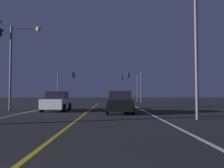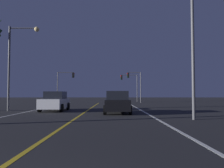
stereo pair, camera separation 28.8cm
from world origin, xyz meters
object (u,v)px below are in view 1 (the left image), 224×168
at_px(traffic_light_near_right, 134,80).
at_px(street_lamp_left_mid, 18,56).
at_px(traffic_light_near_left, 66,80).
at_px(car_oncoming, 57,101).
at_px(car_lead_same_lane, 120,103).
at_px(street_lamp_right_near, 188,26).
at_px(traffic_light_far_right, 129,82).

xyz_separation_m(traffic_light_near_right, street_lamp_left_mid, (-12.22, -18.80, 1.00)).
bearing_deg(traffic_light_near_left, car_oncoming, -81.28).
height_order(car_lead_same_lane, traffic_light_near_left, traffic_light_near_left).
bearing_deg(street_lamp_left_mid, traffic_light_near_left, 88.31).
bearing_deg(car_oncoming, traffic_light_near_right, 154.96).
bearing_deg(car_oncoming, street_lamp_right_near, 53.20).
xyz_separation_m(car_oncoming, traffic_light_near_right, (8.78, 18.79, 3.02)).
bearing_deg(car_lead_same_lane, street_lamp_right_near, -138.99).
xyz_separation_m(car_lead_same_lane, street_lamp_left_mid, (-8.84, 2.49, 4.02)).
bearing_deg(traffic_light_near_right, traffic_light_near_left, 0.00).
bearing_deg(traffic_light_near_right, street_lamp_left_mid, 56.99).
bearing_deg(street_lamp_right_near, traffic_light_far_right, -88.30).
bearing_deg(traffic_light_far_right, traffic_light_near_left, 26.16).
distance_m(traffic_light_near_left, street_lamp_left_mid, 18.83).
relative_size(car_lead_same_lane, street_lamp_left_mid, 0.57).
distance_m(car_lead_same_lane, street_lamp_right_near, 7.46).
bearing_deg(street_lamp_left_mid, traffic_light_near_right, 56.99).
bearing_deg(traffic_light_near_left, car_lead_same_lane, -68.73).
bearing_deg(traffic_light_far_right, car_oncoming, 71.11).
height_order(car_oncoming, street_lamp_right_near, street_lamp_right_near).
xyz_separation_m(car_lead_same_lane, traffic_light_far_right, (2.91, 26.79, 3.08)).
relative_size(traffic_light_far_right, street_lamp_left_mid, 0.70).
distance_m(car_oncoming, traffic_light_far_right, 25.86).
height_order(car_oncoming, car_lead_same_lane, same).
distance_m(car_oncoming, street_lamp_left_mid, 5.29).
distance_m(car_lead_same_lane, traffic_light_near_left, 23.05).
bearing_deg(street_lamp_right_near, car_oncoming, -36.80).
xyz_separation_m(traffic_light_near_right, traffic_light_near_left, (-11.66, -0.00, 0.04)).
relative_size(car_lead_same_lane, street_lamp_right_near, 0.49).
distance_m(traffic_light_near_left, street_lamp_right_near, 28.46).
bearing_deg(car_lead_same_lane, traffic_light_far_right, -6.20).
height_order(car_oncoming, traffic_light_far_right, traffic_light_far_right).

